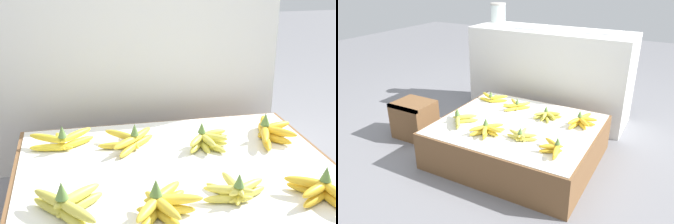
# 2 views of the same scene
# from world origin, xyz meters

# --- Properties ---
(ground_plane) EXTENTS (10.00, 10.00, 0.00)m
(ground_plane) POSITION_xyz_m (0.00, 0.00, 0.00)
(ground_plane) COLOR slate
(display_platform) EXTENTS (1.09, 0.94, 0.28)m
(display_platform) POSITION_xyz_m (0.00, 0.00, 0.14)
(display_platform) COLOR brown
(display_platform) RESTS_ON ground_plane
(back_vendor_table) EXTENTS (1.43, 0.47, 0.79)m
(back_vendor_table) POSITION_xyz_m (-0.12, 0.85, 0.40)
(back_vendor_table) COLOR white
(back_vendor_table) RESTS_ON ground_plane
(wooden_crate) EXTENTS (0.30, 0.26, 0.30)m
(wooden_crate) POSITION_xyz_m (-0.90, -0.10, 0.15)
(wooden_crate) COLOR brown
(wooden_crate) RESTS_ON ground_plane
(banana_bunch_front_left) EXTENTS (0.22, 0.22, 0.11)m
(banana_bunch_front_left) POSITION_xyz_m (-0.36, -0.19, 0.31)
(banana_bunch_front_left) COLOR gold
(banana_bunch_front_left) RESTS_ON display_platform
(banana_bunch_front_midleft) EXTENTS (0.21, 0.21, 0.11)m
(banana_bunch_front_midleft) POSITION_xyz_m (-0.11, -0.24, 0.31)
(banana_bunch_front_midleft) COLOR gold
(banana_bunch_front_midleft) RESTS_ON display_platform
(banana_bunch_front_midright) EXTENTS (0.21, 0.15, 0.09)m
(banana_bunch_front_midright) POSITION_xyz_m (0.12, -0.19, 0.30)
(banana_bunch_front_midright) COLOR #DBCC4C
(banana_bunch_front_midright) RESTS_ON display_platform
(banana_bunch_front_right) EXTENTS (0.14, 0.20, 0.10)m
(banana_bunch_front_right) POSITION_xyz_m (0.36, -0.25, 0.31)
(banana_bunch_front_right) COLOR gold
(banana_bunch_front_right) RESTS_ON display_platform
(banana_bunch_middle_left) EXTENTS (0.25, 0.16, 0.10)m
(banana_bunch_middle_left) POSITION_xyz_m (-0.38, 0.28, 0.30)
(banana_bunch_middle_left) COLOR yellow
(banana_bunch_middle_left) RESTS_ON display_platform
(banana_bunch_middle_midleft) EXTENTS (0.22, 0.21, 0.10)m
(banana_bunch_middle_midleft) POSITION_xyz_m (-0.13, 0.23, 0.30)
(banana_bunch_middle_midleft) COLOR gold
(banana_bunch_middle_midleft) RESTS_ON display_platform
(banana_bunch_middle_midright) EXTENTS (0.19, 0.16, 0.09)m
(banana_bunch_middle_midright) POSITION_xyz_m (0.15, 0.17, 0.30)
(banana_bunch_middle_midright) COLOR gold
(banana_bunch_middle_midright) RESTS_ON display_platform
(banana_bunch_middle_right) EXTENTS (0.18, 0.26, 0.11)m
(banana_bunch_middle_right) POSITION_xyz_m (0.40, 0.19, 0.31)
(banana_bunch_middle_right) COLOR gold
(banana_bunch_middle_right) RESTS_ON display_platform
(glass_jar) EXTENTS (0.15, 0.15, 0.18)m
(glass_jar) POSITION_xyz_m (-0.75, 1.01, 0.88)
(glass_jar) COLOR silver
(glass_jar) RESTS_ON back_vendor_table
(foam_tray_white) EXTENTS (0.26, 0.17, 0.02)m
(foam_tray_white) POSITION_xyz_m (0.34, 0.89, 0.80)
(foam_tray_white) COLOR white
(foam_tray_white) RESTS_ON back_vendor_table
(foam_tray_dark) EXTENTS (0.25, 0.19, 0.02)m
(foam_tray_dark) POSITION_xyz_m (-0.29, 0.82, 0.80)
(foam_tray_dark) COLOR white
(foam_tray_dark) RESTS_ON back_vendor_table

